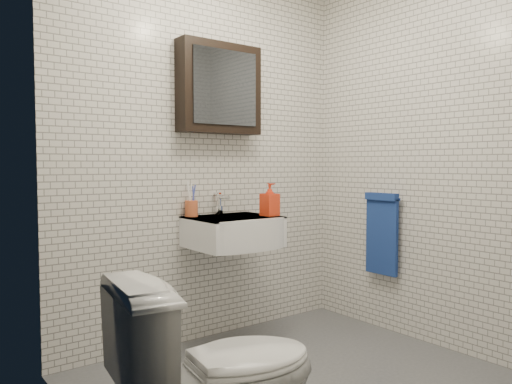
% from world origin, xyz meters
% --- Properties ---
extents(room_shell, '(2.22, 2.02, 2.51)m').
position_xyz_m(room_shell, '(0.00, 0.00, 1.47)').
color(room_shell, silver).
rests_on(room_shell, ground).
extents(washbasin, '(0.55, 0.50, 0.20)m').
position_xyz_m(washbasin, '(0.05, 0.73, 0.76)').
color(washbasin, white).
rests_on(washbasin, room_shell).
extents(faucet, '(0.06, 0.20, 0.15)m').
position_xyz_m(faucet, '(0.05, 0.93, 0.92)').
color(faucet, silver).
rests_on(faucet, washbasin).
extents(mirror_cabinet, '(0.60, 0.15, 0.60)m').
position_xyz_m(mirror_cabinet, '(0.05, 0.93, 1.70)').
color(mirror_cabinet, black).
rests_on(mirror_cabinet, room_shell).
extents(towel_rail, '(0.09, 0.30, 0.58)m').
position_xyz_m(towel_rail, '(1.04, 0.35, 0.72)').
color(towel_rail, silver).
rests_on(towel_rail, room_shell).
extents(toothbrush_cup, '(0.08, 0.08, 0.23)m').
position_xyz_m(toothbrush_cup, '(-0.16, 0.94, 0.91)').
color(toothbrush_cup, '#C85A32').
rests_on(toothbrush_cup, washbasin).
extents(soap_bottle, '(0.11, 0.11, 0.22)m').
position_xyz_m(soap_bottle, '(0.27, 0.65, 0.96)').
color(soap_bottle, orange).
rests_on(soap_bottle, washbasin).
extents(toilet, '(0.83, 0.55, 0.79)m').
position_xyz_m(toilet, '(-0.80, -0.36, 0.40)').
color(toilet, silver).
rests_on(toilet, ground).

